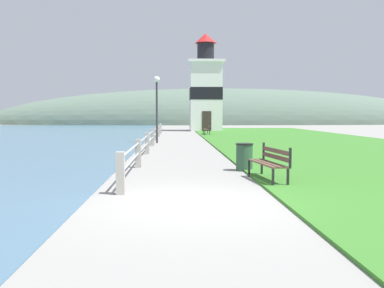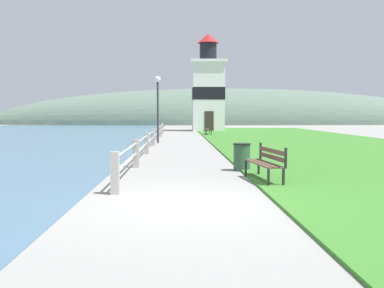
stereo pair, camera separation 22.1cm
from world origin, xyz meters
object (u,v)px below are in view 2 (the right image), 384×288
trash_bin (242,157)px  park_bench_midway (209,128)px  park_bench_near (267,161)px  lighthouse (208,90)px  lamp_post (158,97)px

trash_bin → park_bench_midway: bearing=88.4°
park_bench_near → park_bench_midway: same height
lighthouse → lamp_post: size_ratio=2.48×
park_bench_midway → lighthouse: bearing=-93.0°
park_bench_near → lamp_post: size_ratio=0.50×
lighthouse → trash_bin: 30.86m
lighthouse → trash_bin: (-1.08, -30.62, -3.70)m
park_bench_midway → lamp_post: (-3.76, -9.50, 2.20)m
lamp_post → lighthouse: bearing=76.8°
park_bench_near → lamp_post: 15.25m
park_bench_near → trash_bin: (-0.33, 2.08, -0.12)m
lighthouse → lamp_post: 18.56m
park_bench_near → lighthouse: lighthouse is taller
park_bench_midway → trash_bin: bearing=88.7°
park_bench_near → park_bench_midway: size_ratio=1.02×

